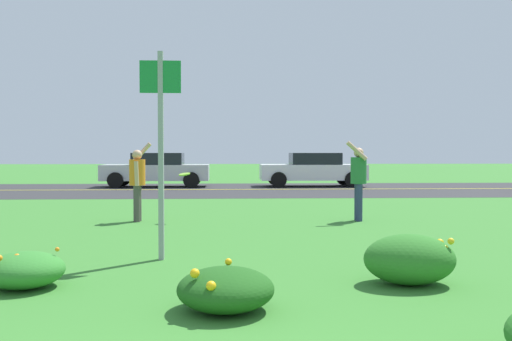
# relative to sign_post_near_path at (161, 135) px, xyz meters

# --- Properties ---
(ground_plane) EXTENTS (120.00, 120.00, 0.00)m
(ground_plane) POSITION_rel_sign_post_near_path_xyz_m (1.02, 4.35, -1.72)
(ground_plane) COLOR #387A2D
(highway_strip) EXTENTS (120.00, 8.89, 0.01)m
(highway_strip) POSITION_rel_sign_post_near_path_xyz_m (1.02, 14.87, -1.72)
(highway_strip) COLOR #2D2D30
(highway_strip) RESTS_ON ground
(highway_center_stripe) EXTENTS (120.00, 0.16, 0.00)m
(highway_center_stripe) POSITION_rel_sign_post_near_path_xyz_m (1.02, 14.87, -1.71)
(highway_center_stripe) COLOR yellow
(highway_center_stripe) RESTS_ON ground
(daylily_clump_near_camera) EXTENTS (0.86, 0.87, 0.42)m
(daylily_clump_near_camera) POSITION_rel_sign_post_near_path_xyz_m (-1.31, -1.60, -1.53)
(daylily_clump_near_camera) COLOR #337F2D
(daylily_clump_near_camera) RESTS_ON ground
(daylily_clump_front_center) EXTENTS (1.03, 0.82, 0.57)m
(daylily_clump_front_center) POSITION_rel_sign_post_near_path_xyz_m (2.95, -1.65, -1.44)
(daylily_clump_front_center) COLOR #2D7526
(daylily_clump_front_center) RESTS_ON ground
(daylily_clump_front_right) EXTENTS (0.92, 0.98, 0.45)m
(daylily_clump_front_right) POSITION_rel_sign_post_near_path_xyz_m (0.89, -2.63, -1.52)
(daylily_clump_front_right) COLOR #1E5619
(daylily_clump_front_right) RESTS_ON ground
(sign_post_near_path) EXTENTS (0.56, 0.10, 2.86)m
(sign_post_near_path) POSITION_rel_sign_post_near_path_xyz_m (0.00, 0.00, 0.00)
(sign_post_near_path) COLOR #93969B
(sign_post_near_path) RESTS_ON ground
(person_thrower_orange_shirt) EXTENTS (0.45, 0.49, 1.70)m
(person_thrower_orange_shirt) POSITION_rel_sign_post_near_path_xyz_m (-1.00, 4.46, -0.81)
(person_thrower_orange_shirt) COLOR orange
(person_thrower_orange_shirt) RESTS_ON ground
(person_catcher_green_shirt) EXTENTS (0.49, 0.49, 1.72)m
(person_catcher_green_shirt) POSITION_rel_sign_post_near_path_xyz_m (3.75, 4.34, -0.78)
(person_catcher_green_shirt) COLOR #287038
(person_catcher_green_shirt) RESTS_ON ground
(frisbee_lime) EXTENTS (0.25, 0.25, 0.09)m
(frisbee_lime) POSITION_rel_sign_post_near_path_xyz_m (0.01, 4.35, -0.71)
(frisbee_lime) COLOR #8CD133
(car_white_center_left) EXTENTS (4.50, 2.00, 1.45)m
(car_white_center_left) POSITION_rel_sign_post_near_path_xyz_m (4.66, 16.87, -0.98)
(car_white_center_left) COLOR silver
(car_white_center_left) RESTS_ON ground
(car_silver_center_right) EXTENTS (4.50, 2.00, 1.45)m
(car_silver_center_right) POSITION_rel_sign_post_near_path_xyz_m (-2.07, 16.87, -0.98)
(car_silver_center_right) COLOR #B7BABF
(car_silver_center_right) RESTS_ON ground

